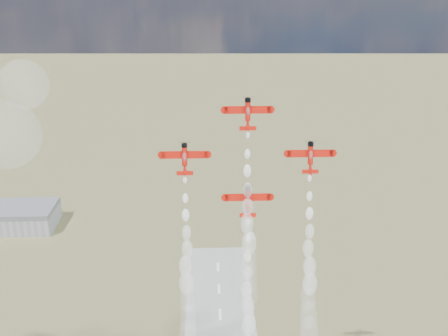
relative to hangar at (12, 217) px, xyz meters
name	(u,v)px	position (x,y,z in m)	size (l,w,h in m)	color
hangar	(12,217)	(0.00, 0.00, 0.00)	(50.00, 28.00, 13.00)	gray
plane_lead	(248,113)	(125.31, -156.80, 101.27)	(11.64, 4.01, 8.23)	red
plane_left	(185,158)	(109.39, -158.99, 90.35)	(11.64, 4.01, 8.23)	red
plane_right	(310,157)	(141.22, -158.99, 90.35)	(11.64, 4.01, 8.23)	red
plane_slot	(248,201)	(125.31, -161.19, 79.43)	(11.64, 4.01, 8.23)	red
smoke_trail_lead	(248,261)	(125.47, -164.40, 63.56)	(5.18, 10.94, 44.45)	white
smoke_trail_left	(188,303)	(109.51, -166.55, 52.59)	(5.18, 11.43, 44.28)	white
smoke_trail_right	(309,301)	(141.49, -166.75, 52.65)	(5.33, 11.29, 43.82)	white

